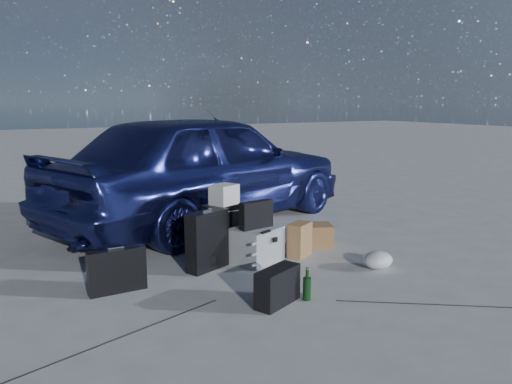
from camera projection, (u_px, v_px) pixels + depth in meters
ground at (268, 279)px, 4.82m from camera, size 60.00×60.00×0.00m
car at (205, 167)px, 6.97m from camera, size 4.99×3.35×1.58m
pelican_case at (255, 244)px, 5.35m from camera, size 0.63×0.59×0.37m
laptop_bag at (256, 215)px, 5.27m from camera, size 0.40×0.16×0.29m
briefcase at (117, 271)px, 4.47m from camera, size 0.52×0.13×0.40m
suitcase_left at (207, 240)px, 5.07m from camera, size 0.50×0.33×0.61m
suitcase_right at (224, 229)px, 5.56m from camera, size 0.49×0.19×0.58m
white_carton at (224, 194)px, 5.47m from camera, size 0.34×0.31×0.22m
duffel_bag at (230, 232)px, 5.96m from camera, size 0.68×0.43×0.31m
flat_box_white at (229, 217)px, 5.93m from camera, size 0.42×0.35×0.07m
flat_box_black at (227, 211)px, 5.93m from camera, size 0.33×0.29×0.06m
kraft_bag at (300, 240)px, 5.52m from camera, size 0.33×0.29×0.38m
cardboard_box at (316, 235)px, 5.91m from camera, size 0.45×0.43×0.27m
plastic_bag at (378, 260)px, 5.13m from camera, size 0.36×0.32×0.18m
messenger_bag at (278, 286)px, 4.21m from camera, size 0.48×0.34×0.32m
green_bottle at (307, 285)px, 4.30m from camera, size 0.07×0.07×0.28m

